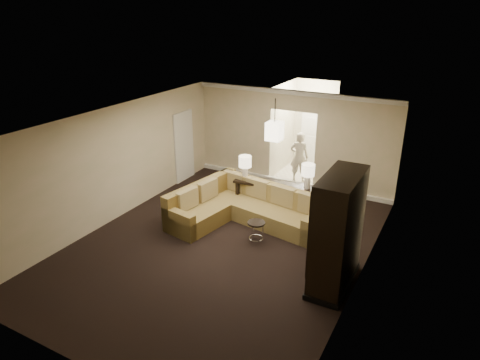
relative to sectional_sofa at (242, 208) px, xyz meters
The scene contains 19 objects.
ground 1.23m from the sectional_sofa, 84.12° to the right, with size 8.00×8.00×0.00m, color black.
wall_back 3.02m from the sectional_sofa, 87.57° to the left, with size 6.00×0.04×2.80m, color beige.
wall_front 5.27m from the sectional_sofa, 88.67° to the right, with size 6.00×0.04×2.80m, color beige.
wall_left 3.27m from the sectional_sofa, 157.97° to the right, with size 0.04×8.00×2.80m, color beige.
wall_right 3.49m from the sectional_sofa, 20.48° to the right, with size 0.04×8.00×2.80m, color beige.
ceiling 2.70m from the sectional_sofa, 84.12° to the right, with size 6.00×8.00×0.02m, color white.
crown_molding 3.65m from the sectional_sofa, 87.53° to the left, with size 6.00×0.10×0.12m, color white.
baseboard 2.80m from the sectional_sofa, 87.53° to the left, with size 6.00×0.10×0.12m, color white.
side_door 3.36m from the sectional_sofa, 150.16° to the left, with size 0.05×0.90×2.10m, color white.
foyer 4.28m from the sectional_sofa, 88.35° to the left, with size 1.44×2.02×2.80m.
sectional_sofa is the anchor object (origin of this frame).
coffee_table 1.27m from the sectional_sofa, behind, with size 0.96×0.96×0.38m.
console_table 0.98m from the sectional_sofa, 59.48° to the left, with size 2.15×0.72×0.81m.
armoire 3.13m from the sectional_sofa, 27.16° to the right, with size 0.66×1.55×2.23m.
drink_table 1.02m from the sectional_sofa, 44.09° to the right, with size 0.40×0.40×0.50m.
table_lamp_left 1.18m from the sectional_sofa, 113.10° to the left, with size 0.33×0.33×0.62m.
table_lamp_right 1.81m from the sectional_sofa, 35.57° to the left, with size 0.33×0.33×0.62m.
pendant_light 2.21m from the sectional_sofa, 85.52° to the left, with size 0.38×0.38×1.09m.
person 3.18m from the sectional_sofa, 85.39° to the left, with size 0.61×0.41×1.70m, color #ECE3C8.
Camera 1 is at (4.29, -7.13, 4.97)m, focal length 32.00 mm.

